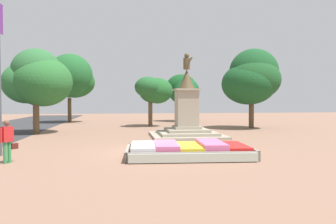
{
  "coord_description": "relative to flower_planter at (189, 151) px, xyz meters",
  "views": [
    {
      "loc": [
        -1.35,
        -14.72,
        2.4
      ],
      "look_at": [
        1.29,
        3.99,
        1.71
      ],
      "focal_mm": 35.0,
      "sensor_mm": 36.0,
      "label": 1
    }
  ],
  "objects": [
    {
      "name": "flower_planter",
      "position": [
        0.0,
        0.0,
        0.0
      ],
      "size": [
        5.4,
        3.17,
        0.64
      ],
      "color": "#38281C",
      "rests_on": "ground_plane"
    },
    {
      "name": "ground_plane",
      "position": [
        -1.42,
        1.28,
        -0.27
      ],
      "size": [
        87.7,
        87.7,
        0.0
      ],
      "primitive_type": "plane",
      "color": "#8C6651"
    },
    {
      "name": "park_tree_mid_canopy",
      "position": [
        8.14,
        13.02,
        3.92
      ],
      "size": [
        4.87,
        4.89,
        6.76
      ],
      "color": "brown",
      "rests_on": "ground_plane"
    },
    {
      "name": "park_tree_far_right",
      "position": [
        4.06,
        22.76,
        3.24
      ],
      "size": [
        3.78,
        4.0,
        5.31
      ],
      "color": "brown",
      "rests_on": "ground_plane"
    },
    {
      "name": "park_tree_street_side",
      "position": [
        -8.84,
        11.34,
        3.65
      ],
      "size": [
        4.99,
        4.51,
        6.11
      ],
      "color": "brown",
      "rests_on": "ground_plane"
    },
    {
      "name": "pedestrian_with_handbag",
      "position": [
        -7.09,
        -0.34,
        0.65
      ],
      "size": [
        0.52,
        0.62,
        1.64
      ],
      "color": "#338C4C",
      "rests_on": "ground_plane"
    },
    {
      "name": "park_tree_behind_statue",
      "position": [
        0.07,
        16.3,
        3.05
      ],
      "size": [
        3.46,
        3.7,
        4.49
      ],
      "color": "brown",
      "rests_on": "ground_plane"
    },
    {
      "name": "park_tree_far_left",
      "position": [
        -8.06,
        22.6,
        4.48
      ],
      "size": [
        4.86,
        4.88,
        7.29
      ],
      "color": "brown",
      "rests_on": "ground_plane"
    },
    {
      "name": "statue_monument",
      "position": [
        1.41,
        7.51,
        0.93
      ],
      "size": [
        4.6,
        4.6,
        5.45
      ],
      "color": "#9F9581",
      "rests_on": "ground_plane"
    }
  ]
}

